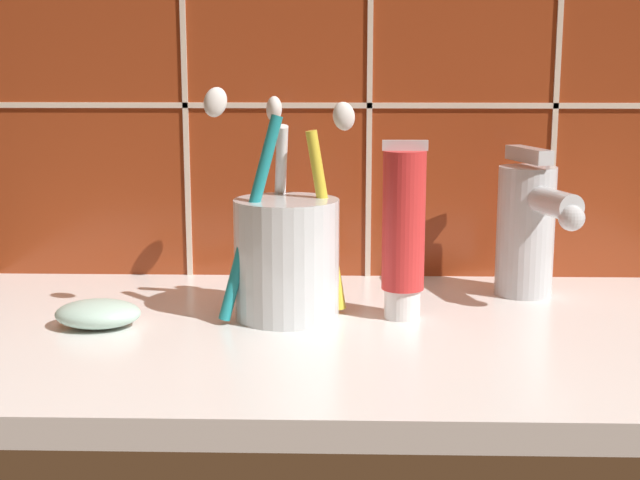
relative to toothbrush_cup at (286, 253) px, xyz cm
name	(u,v)px	position (x,y,z in cm)	size (l,w,h in cm)	color
sink_counter	(351,341)	(5.05, -3.19, -6.09)	(67.06, 35.28, 2.00)	white
tile_wall_backsplash	(351,42)	(5.06, 14.70, 16.44)	(77.06, 1.72, 47.05)	#933819
toothbrush_cup	(286,253)	(0.00, 0.00, 0.00)	(11.71, 12.12, 18.12)	silver
toothpaste_tube	(404,231)	(9.07, -0.10, 1.80)	(3.47, 3.31, 13.92)	white
sink_faucet	(529,225)	(20.15, 6.96, 1.06)	(5.56, 11.15, 12.68)	silver
soap_bar	(99,313)	(-14.10, -2.95, -4.07)	(6.47, 4.97, 2.04)	silver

